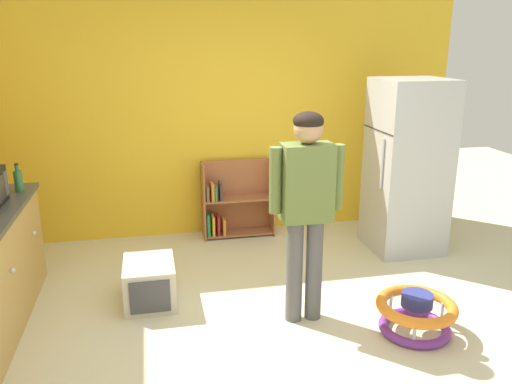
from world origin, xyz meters
TOP-DOWN VIEW (x-y plane):
  - ground_plane at (0.00, 0.00)m, footprint 12.00×12.00m
  - back_wall at (0.00, 2.33)m, footprint 5.20×0.06m
  - refrigerator at (1.71, 1.40)m, footprint 0.73×0.68m
  - bookshelf at (0.01, 2.15)m, footprint 0.80×0.28m
  - standing_person at (0.25, 0.20)m, footprint 0.57×0.22m
  - baby_walker at (1.03, -0.17)m, footprint 0.60×0.60m
  - pet_carrier at (-0.94, 0.73)m, footprint 0.42×0.55m
  - green_glass_bottle at (-1.98, 1.22)m, footprint 0.07×0.07m

SIDE VIEW (x-z plane):
  - ground_plane at x=0.00m, z-range 0.00..0.00m
  - baby_walker at x=1.03m, z-range 0.00..0.32m
  - pet_carrier at x=-0.94m, z-range 0.00..0.36m
  - bookshelf at x=0.01m, z-range -0.06..0.79m
  - refrigerator at x=1.71m, z-range 0.00..1.78m
  - green_glass_bottle at x=-1.98m, z-range 0.88..1.12m
  - standing_person at x=0.25m, z-range 0.17..1.83m
  - back_wall at x=0.00m, z-range 0.00..2.70m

